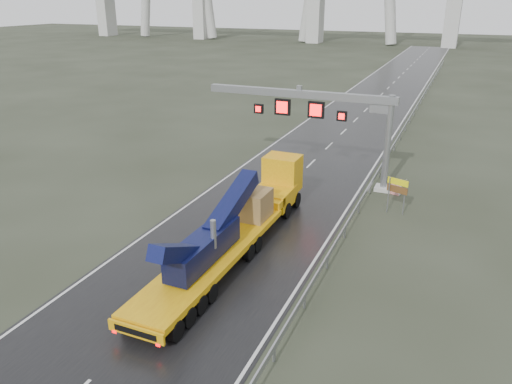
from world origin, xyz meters
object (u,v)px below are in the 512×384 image
at_px(sign_gantry, 325,112).
at_px(striped_barrier, 396,187).
at_px(exit_sign_pair, 397,189).
at_px(heavy_haul_truck, 243,217).

height_order(sign_gantry, striped_barrier, sign_gantry).
bearing_deg(exit_sign_pair, heavy_haul_truck, -115.19).
xyz_separation_m(sign_gantry, heavy_haul_truck, (-1.45, -11.88, -3.97)).
height_order(heavy_haul_truck, striped_barrier, heavy_haul_truck).
relative_size(sign_gantry, exit_sign_pair, 5.92).
relative_size(heavy_haul_truck, striped_barrier, 15.67).
bearing_deg(sign_gantry, striped_barrier, -4.54).
relative_size(heavy_haul_truck, exit_sign_pair, 7.20).
distance_m(sign_gantry, exit_sign_pair, 8.40).
relative_size(sign_gantry, heavy_haul_truck, 0.82).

